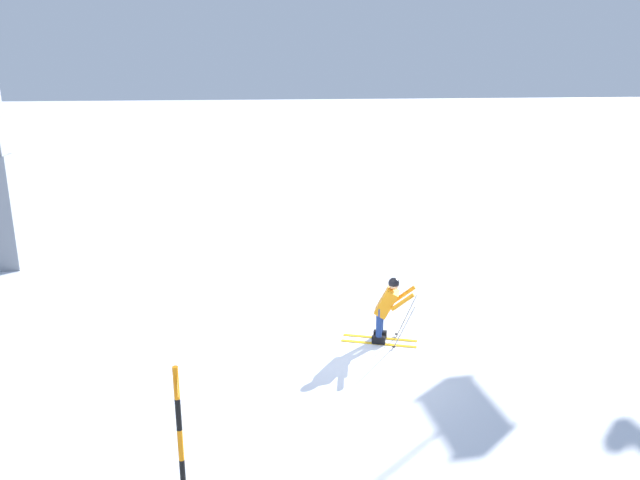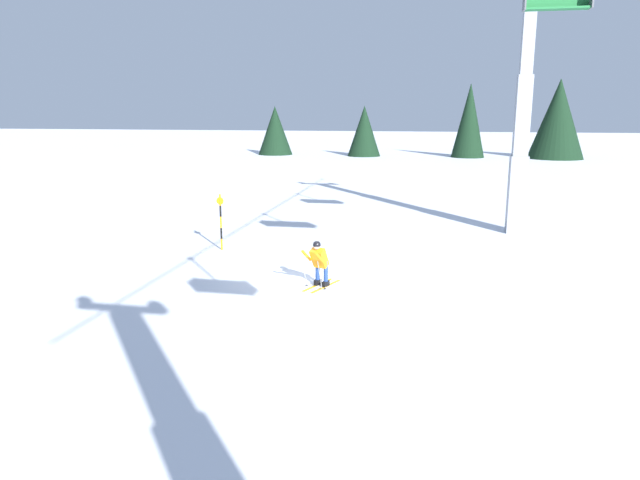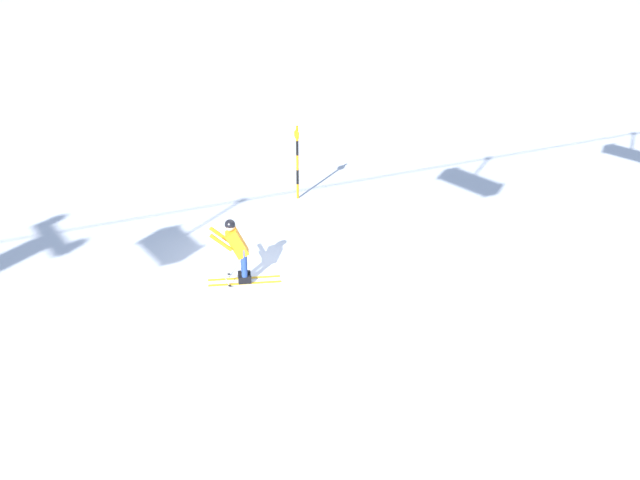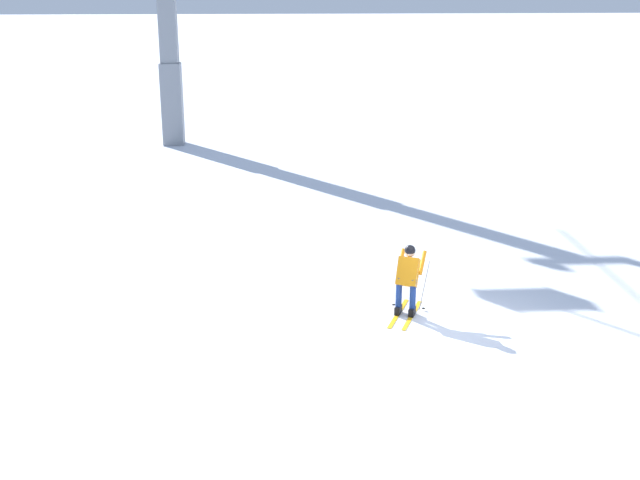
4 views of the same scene
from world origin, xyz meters
name	(u,v)px [view 2 (image 2 of 4)]	position (x,y,z in m)	size (l,w,h in m)	color
ground_plane	(302,276)	(0.00, 0.00, 0.00)	(260.00, 260.00, 0.00)	white
skier_carving_main	(319,261)	(1.07, 0.76, 0.82)	(1.63, 1.07, 1.56)	yellow
lift_tower_near	(521,130)	(-8.43, 7.55, 4.40)	(0.73, 2.71, 10.52)	gray
trail_marker_pole	(221,220)	(-2.93, -3.82, 1.15)	(0.07, 0.28, 2.14)	orange
tree_line_ridge	(465,123)	(-50.46, 7.16, 3.79)	(5.91, 36.59, 8.51)	black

